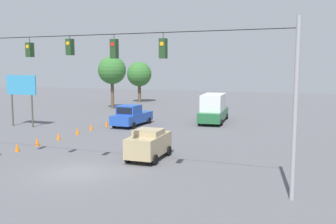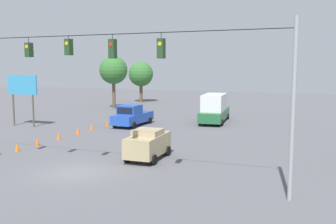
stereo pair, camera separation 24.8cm
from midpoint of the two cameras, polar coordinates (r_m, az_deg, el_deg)
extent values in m
plane|color=#56565B|center=(21.85, -14.06, -8.91)|extent=(140.00, 140.00, 0.00)
cylinder|color=#939399|center=(17.01, 18.43, 0.23)|extent=(0.20, 0.20, 8.02)
cylinder|color=black|center=(20.89, -15.10, 11.16)|extent=(22.95, 0.04, 0.04)
cube|color=#1E3D1E|center=(18.24, -1.14, 9.65)|extent=(0.32, 0.36, 0.95)
cylinder|color=black|center=(18.28, -1.15, 11.59)|extent=(0.03, 0.03, 0.28)
cylinder|color=orange|center=(18.08, -1.37, 10.36)|extent=(0.20, 0.02, 0.20)
cube|color=#1E3D1E|center=(19.40, -8.56, 9.50)|extent=(0.32, 0.36, 0.97)
cylinder|color=black|center=(19.44, -8.59, 11.29)|extent=(0.03, 0.03, 0.24)
cylinder|color=red|center=(19.25, -8.85, 10.17)|extent=(0.20, 0.02, 0.20)
cube|color=#1E3D1E|center=(20.85, -15.05, 9.53)|extent=(0.32, 0.36, 0.86)
cylinder|color=black|center=(20.88, -15.09, 10.93)|extent=(0.03, 0.03, 0.17)
cylinder|color=orange|center=(20.71, -15.38, 10.08)|extent=(0.20, 0.02, 0.20)
cube|color=#1E3D1E|center=(22.51, -20.61, 8.85)|extent=(0.32, 0.36, 0.79)
cylinder|color=black|center=(22.54, -20.67, 10.24)|extent=(0.03, 0.03, 0.30)
cylinder|color=orange|center=(22.37, -20.96, 9.31)|extent=(0.20, 0.02, 0.20)
cube|color=tan|center=(23.99, -3.24, -4.97)|extent=(1.91, 3.93, 1.24)
cube|color=tan|center=(23.84, -3.25, -3.09)|extent=(1.69, 1.76, 0.36)
cube|color=black|center=(24.63, -2.49, -2.77)|extent=(1.43, 0.07, 0.25)
cylinder|color=black|center=(24.96, -0.22, -5.94)|extent=(0.24, 0.65, 0.64)
cylinder|color=black|center=(25.60, -4.01, -5.64)|extent=(0.24, 0.65, 0.64)
cylinder|color=black|center=(22.67, -2.35, -7.28)|extent=(0.24, 0.65, 0.64)
cylinder|color=black|center=(23.36, -6.45, -6.89)|extent=(0.24, 0.65, 0.64)
cube|color=#234CB2|center=(37.67, -5.66, -0.90)|extent=(2.18, 5.51, 0.90)
cube|color=#234CB2|center=(36.98, -6.15, 0.36)|extent=(1.95, 2.01, 0.90)
cube|color=black|center=(36.11, -6.90, 0.19)|extent=(1.67, 0.05, 0.63)
cylinder|color=black|center=(36.70, -8.39, -1.86)|extent=(0.23, 0.64, 0.64)
cylinder|color=black|center=(35.70, -5.50, -2.06)|extent=(0.23, 0.64, 0.64)
cylinder|color=black|center=(39.77, -5.79, -1.14)|extent=(0.23, 0.64, 0.64)
cylinder|color=black|center=(38.85, -3.08, -1.30)|extent=(0.23, 0.64, 0.64)
cube|color=#236038|center=(40.19, 6.81, -0.35)|extent=(3.00, 7.64, 1.00)
cube|color=silver|center=(39.67, 6.76, 1.51)|extent=(2.56, 4.95, 1.68)
cube|color=black|center=(42.03, 7.24, 1.81)|extent=(1.81, 0.20, 1.18)
cylinder|color=black|center=(42.49, 8.80, -0.67)|extent=(0.28, 0.66, 0.64)
cylinder|color=black|center=(42.80, 5.77, -0.56)|extent=(0.28, 0.66, 0.64)
cylinder|color=black|center=(37.73, 7.96, -1.61)|extent=(0.28, 0.66, 0.64)
cylinder|color=black|center=(38.08, 4.56, -1.48)|extent=(0.28, 0.66, 0.64)
cone|color=orange|center=(28.18, -22.24, -4.98)|extent=(0.31, 0.31, 0.64)
cone|color=orange|center=(29.76, -19.54, -4.25)|extent=(0.31, 0.31, 0.64)
cone|color=orange|center=(31.54, -16.57, -3.52)|extent=(0.31, 0.31, 0.64)
cone|color=orange|center=(33.51, -13.85, -2.83)|extent=(0.31, 0.31, 0.64)
cone|color=orange|center=(35.54, -11.82, -2.22)|extent=(0.31, 0.31, 0.64)
cone|color=orange|center=(37.52, -9.53, -1.69)|extent=(0.31, 0.31, 0.64)
cylinder|color=#4C473D|center=(38.75, -20.15, 0.13)|extent=(0.16, 0.16, 3.15)
cylinder|color=#4C473D|center=(40.40, -22.78, 0.28)|extent=(0.16, 0.16, 3.15)
cube|color=#338CBF|center=(39.37, -21.65, 3.86)|extent=(3.51, 0.12, 1.91)
cylinder|color=brown|center=(62.31, -4.49, 3.13)|extent=(0.52, 0.52, 3.53)
sphere|color=#336B2D|center=(62.19, -4.52, 5.78)|extent=(4.05, 4.05, 4.05)
cylinder|color=brown|center=(53.24, -8.60, 2.85)|extent=(0.46, 0.46, 4.31)
sphere|color=#336B2D|center=(53.11, -8.66, 6.33)|extent=(3.90, 3.90, 3.90)
camera|label=1|loc=(0.12, -90.24, -0.03)|focal=40.00mm
camera|label=2|loc=(0.12, 89.76, 0.03)|focal=40.00mm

